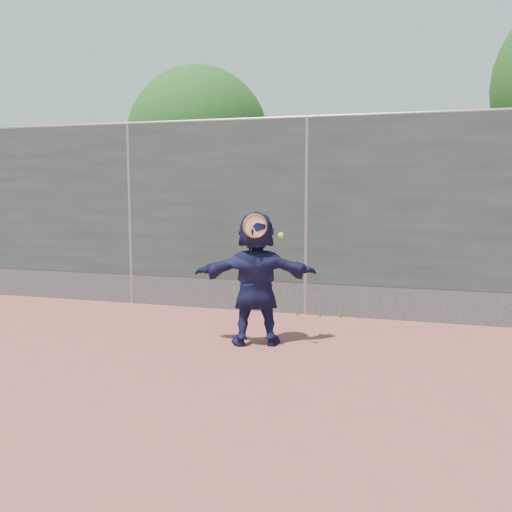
# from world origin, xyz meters

# --- Properties ---
(ground) EXTENTS (80.00, 80.00, 0.00)m
(ground) POSITION_xyz_m (0.00, 0.00, 0.00)
(ground) COLOR #9E4C42
(ground) RESTS_ON ground
(player) EXTENTS (1.62, 0.94, 1.67)m
(player) POSITION_xyz_m (-0.24, 1.66, 0.83)
(player) COLOR #15183C
(player) RESTS_ON ground
(fence) EXTENTS (20.00, 0.06, 3.03)m
(fence) POSITION_xyz_m (-0.00, 3.50, 1.58)
(fence) COLOR #38423D
(fence) RESTS_ON ground
(swing_action) EXTENTS (0.49, 0.16, 0.51)m
(swing_action) POSITION_xyz_m (-0.17, 1.46, 1.47)
(swing_action) COLOR #CE5713
(swing_action) RESTS_ON ground
(tree_left) EXTENTS (3.15, 3.00, 4.53)m
(tree_left) POSITION_xyz_m (-2.85, 6.55, 2.94)
(tree_left) COLOR #382314
(tree_left) RESTS_ON ground
(weed_clump) EXTENTS (0.68, 0.07, 0.30)m
(weed_clump) POSITION_xyz_m (0.29, 3.38, 0.13)
(weed_clump) COLOR #387226
(weed_clump) RESTS_ON ground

